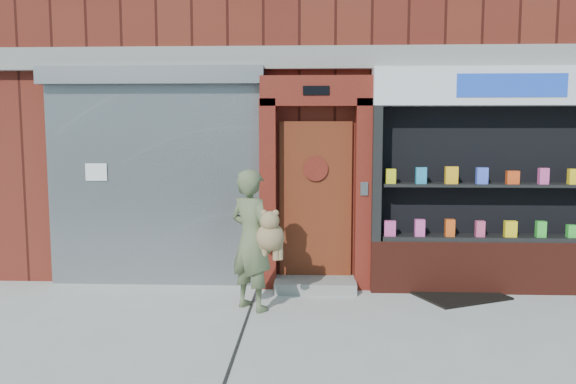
{
  "coord_description": "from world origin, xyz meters",
  "views": [
    {
      "loc": [
        -0.81,
        -5.78,
        2.17
      ],
      "look_at": [
        -1.09,
        1.0,
        1.43
      ],
      "focal_mm": 35.0,
      "sensor_mm": 36.0,
      "label": 1
    }
  ],
  "objects": [
    {
      "name": "ground",
      "position": [
        0.0,
        0.0,
        0.0
      ],
      "size": [
        80.0,
        80.0,
        0.0
      ],
      "primitive_type": "plane",
      "color": "#9E9E99",
      "rests_on": "ground"
    },
    {
      "name": "building",
      "position": [
        -0.0,
        5.99,
        4.0
      ],
      "size": [
        12.0,
        8.16,
        8.0
      ],
      "color": "#591C14",
      "rests_on": "ground"
    },
    {
      "name": "shutter_bay",
      "position": [
        -3.0,
        1.93,
        1.72
      ],
      "size": [
        3.1,
        0.3,
        3.04
      ],
      "color": "gray",
      "rests_on": "ground"
    },
    {
      "name": "red_door_bay",
      "position": [
        -0.75,
        1.86,
        1.46
      ],
      "size": [
        1.52,
        0.58,
        2.9
      ],
      "color": "#55150E",
      "rests_on": "ground"
    },
    {
      "name": "pharmacy_bay",
      "position": [
        1.75,
        1.81,
        1.37
      ],
      "size": [
        3.5,
        0.41,
        3.0
      ],
      "color": "#541D14",
      "rests_on": "ground"
    },
    {
      "name": "woman",
      "position": [
        -1.5,
        0.86,
        0.87
      ],
      "size": [
        0.78,
        0.71,
        1.71
      ],
      "color": "#596542",
      "rests_on": "ground"
    },
    {
      "name": "doormat",
      "position": [
        1.16,
        1.49,
        0.01
      ],
      "size": [
        1.3,
        1.14,
        0.03
      ],
      "primitive_type": "cube",
      "rotation": [
        0.0,
        0.0,
        0.43
      ],
      "color": "black",
      "rests_on": "ground"
    }
  ]
}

